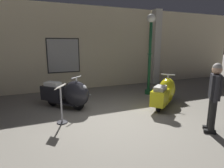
% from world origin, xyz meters
% --- Properties ---
extents(ground_plane, '(60.00, 60.00, 0.00)m').
position_xyz_m(ground_plane, '(0.00, 0.00, 0.00)').
color(ground_plane, slate).
extents(showroom_back_wall, '(18.00, 0.63, 3.60)m').
position_xyz_m(showroom_back_wall, '(0.13, 4.10, 1.80)').
color(showroom_back_wall, beige).
rests_on(showroom_back_wall, ground).
extents(scooter_0, '(1.50, 1.58, 1.04)m').
position_xyz_m(scooter_0, '(-0.94, 1.56, 0.47)').
color(scooter_0, black).
rests_on(scooter_0, ground).
extents(scooter_1, '(1.59, 1.38, 1.01)m').
position_xyz_m(scooter_1, '(2.02, 0.65, 0.46)').
color(scooter_1, black).
rests_on(scooter_1, ground).
extents(lamppost, '(0.32, 0.32, 3.09)m').
position_xyz_m(lamppost, '(2.33, 2.08, 1.82)').
color(lamppost, '#144728').
rests_on(lamppost, ground).
extents(visitor_0, '(0.41, 0.42, 1.60)m').
position_xyz_m(visitor_0, '(1.81, -1.30, 0.93)').
color(visitor_0, black).
rests_on(visitor_0, ground).
extents(info_stanchion, '(0.33, 0.38, 1.02)m').
position_xyz_m(info_stanchion, '(-1.31, 0.53, 0.42)').
color(info_stanchion, '#333338').
rests_on(info_stanchion, ground).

